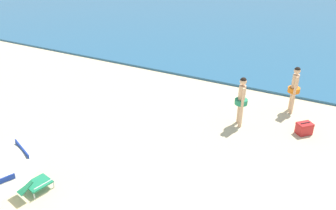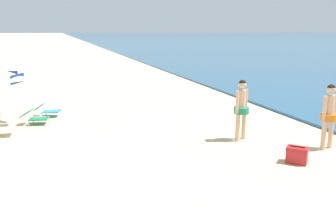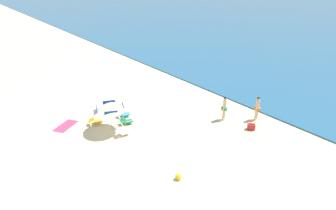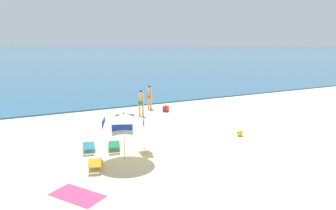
# 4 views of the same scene
# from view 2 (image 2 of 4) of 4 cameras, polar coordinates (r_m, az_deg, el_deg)

# --- Properties ---
(lounge_chair_under_umbrella) EXTENTS (0.72, 0.99, 0.52)m
(lounge_chair_under_umbrella) POSITION_cam_2_polar(r_m,az_deg,el_deg) (13.35, -20.00, -1.70)
(lounge_chair_under_umbrella) COLOR #1E7F56
(lounge_chair_under_umbrella) RESTS_ON ground
(lounge_chair_spare_folded) EXTENTS (0.76, 1.01, 0.53)m
(lounge_chair_spare_folded) POSITION_cam_2_polar(r_m,az_deg,el_deg) (14.38, -18.21, -0.67)
(lounge_chair_spare_folded) COLOR teal
(lounge_chair_spare_folded) RESTS_ON ground
(person_standing_near_shore) EXTENTS (0.43, 0.51, 1.78)m
(person_standing_near_shore) POSITION_cam_2_polar(r_m,az_deg,el_deg) (10.69, 23.78, -1.01)
(person_standing_near_shore) COLOR #D8A87F
(person_standing_near_shore) RESTS_ON ground
(person_standing_beside) EXTENTS (0.44, 0.48, 1.78)m
(person_standing_beside) POSITION_cam_2_polar(r_m,az_deg,el_deg) (10.80, 11.37, -0.10)
(person_standing_beside) COLOR #D8A87F
(person_standing_beside) RESTS_ON ground
(cooler_box) EXTENTS (0.60, 0.60, 0.43)m
(cooler_box) POSITION_cam_2_polar(r_m,az_deg,el_deg) (9.51, 19.43, -7.33)
(cooler_box) COLOR red
(cooler_box) RESTS_ON ground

